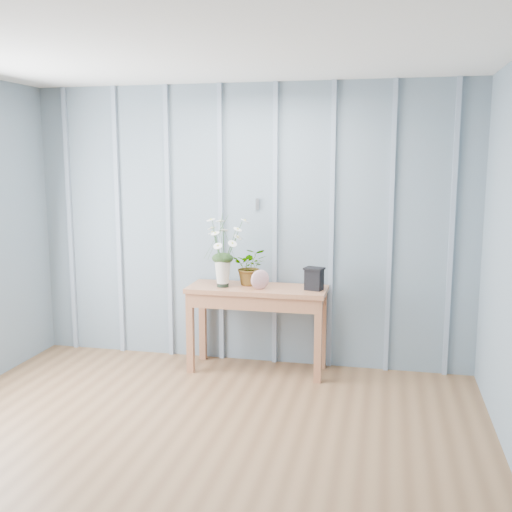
% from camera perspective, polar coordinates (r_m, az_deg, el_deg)
% --- Properties ---
extents(ground, '(4.50, 4.50, 0.00)m').
position_cam_1_polar(ground, '(3.70, -9.30, -20.93)').
color(ground, brown).
rests_on(ground, ground).
extents(room_shell, '(4.00, 4.50, 2.50)m').
position_cam_1_polar(room_shell, '(4.06, -5.19, 11.17)').
color(room_shell, gray).
rests_on(room_shell, ground).
extents(sideboard, '(1.20, 0.45, 0.75)m').
position_cam_1_polar(sideboard, '(5.21, 0.12, -4.20)').
color(sideboard, '#9C5F3F').
rests_on(sideboard, ground).
extents(daisy_vase, '(0.46, 0.35, 0.65)m').
position_cam_1_polar(daisy_vase, '(5.13, -3.21, 1.49)').
color(daisy_vase, black).
rests_on(daisy_vase, sideboard).
extents(spider_plant, '(0.34, 0.31, 0.33)m').
position_cam_1_polar(spider_plant, '(5.24, -0.54, -0.99)').
color(spider_plant, '#1C3516').
rests_on(spider_plant, sideboard).
extents(felt_disc_vessel, '(0.17, 0.14, 0.17)m').
position_cam_1_polar(felt_disc_vessel, '(5.07, 0.39, -2.26)').
color(felt_disc_vessel, '#954869').
rests_on(felt_disc_vessel, sideboard).
extents(carved_box, '(0.18, 0.16, 0.19)m').
position_cam_1_polar(carved_box, '(5.07, 5.55, -2.15)').
color(carved_box, black).
rests_on(carved_box, sideboard).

